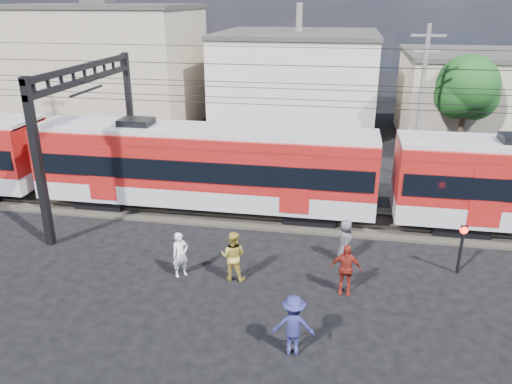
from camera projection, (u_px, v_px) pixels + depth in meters
The scene contains 16 objects.
ground at pixel (272, 317), 16.32m from camera, with size 120.00×120.00×0.00m, color black.
track_bed at pixel (297, 217), 23.64m from camera, with size 70.00×3.40×0.12m, color #2D2823.
rail_near at pixel (295, 221), 22.91m from camera, with size 70.00×0.12×0.12m, color #59544C.
rail_far at pixel (298, 208), 24.28m from camera, with size 70.00×0.12×0.12m, color #59544C.
commuter_train at pixel (208, 165), 23.49m from camera, with size 50.30×3.08×4.17m.
catenary at pixel (115, 104), 23.22m from camera, with size 70.00×9.30×7.52m.
building_west at pixel (105, 67), 39.43m from camera, with size 14.28×10.20×9.30m.
building_midwest at pixel (297, 79), 40.08m from camera, with size 12.24×12.24×7.30m.
utility_pole_mid at pixel (421, 99), 27.44m from camera, with size 1.80×0.24×8.50m.
tree_near at pixel (470, 89), 29.70m from camera, with size 3.82×3.64×6.72m.
pedestrian_a at pixel (180, 255), 18.48m from camera, with size 0.63×0.42×1.74m, color silver.
pedestrian_b at pixel (233, 256), 18.21m from camera, with size 0.93×0.72×1.91m, color gold.
pedestrian_c at pixel (293, 325), 14.36m from camera, with size 1.23×0.71×1.90m, color navy.
pedestrian_d at pixel (345, 269), 17.34m from camera, with size 1.11×0.46×1.90m, color maroon.
pedestrian_e at pixel (345, 241), 19.56m from camera, with size 0.84×0.55×1.73m, color #4D4D52.
crossing_signal at pixel (462, 240), 18.45m from camera, with size 0.29×0.29×1.98m.
Camera 1 is at (1.91, -13.59, 9.76)m, focal length 35.00 mm.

